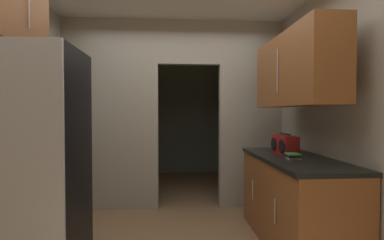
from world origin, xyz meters
name	(u,v)px	position (x,y,z in m)	size (l,w,h in m)	color
kitchen_partition	(170,109)	(-0.06, 1.46, 1.41)	(3.08, 0.12, 2.66)	#ADA899
adjoining_room_shell	(174,114)	(0.00, 3.15, 1.33)	(3.08, 2.49, 2.66)	gray
kitchen_flank_right	(381,116)	(1.59, -0.52, 1.33)	(0.10, 3.96, 2.66)	#ADA899
refrigerator	(30,168)	(-1.14, -0.35, 0.93)	(0.76, 0.73, 1.85)	black
lower_cabinet_run	(294,201)	(1.21, 0.19, 0.45)	(0.67, 1.62, 0.90)	brown
upper_cabinet_counterside	(295,71)	(1.21, 0.19, 1.78)	(0.36, 1.46, 0.72)	brown
boombox	(285,145)	(1.17, 0.36, 1.01)	(0.17, 0.39, 0.23)	maroon
book_stack	(293,156)	(1.14, 0.06, 0.93)	(0.14, 0.18, 0.06)	beige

